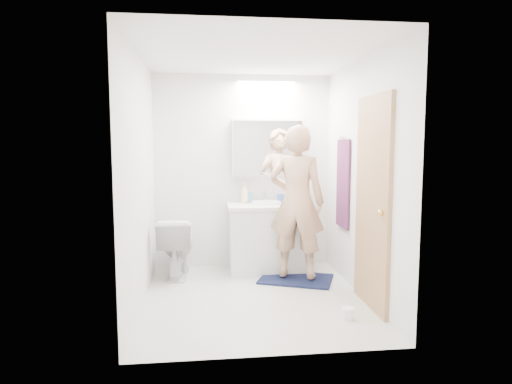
{
  "coord_description": "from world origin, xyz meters",
  "views": [
    {
      "loc": [
        -0.49,
        -4.34,
        1.56
      ],
      "look_at": [
        0.05,
        0.25,
        1.05
      ],
      "focal_mm": 31.33,
      "sensor_mm": 36.0,
      "label": 1
    }
  ],
  "objects": [
    {
      "name": "ceiling",
      "position": [
        0.0,
        0.0,
        2.4
      ],
      "size": [
        2.5,
        2.5,
        0.0
      ],
      "primitive_type": "plane",
      "rotation": [
        3.14,
        0.0,
        0.0
      ],
      "color": "white",
      "rests_on": "floor"
    },
    {
      "name": "bath_rug",
      "position": [
        0.54,
        0.53,
        0.01
      ],
      "size": [
        0.95,
        0.81,
        0.02
      ],
      "primitive_type": "cube",
      "rotation": [
        0.0,
        0.0,
        -0.38
      ],
      "color": "#121F38",
      "rests_on": "floor"
    },
    {
      "name": "countertop",
      "position": [
        0.26,
        0.96,
        0.8
      ],
      "size": [
        0.95,
        0.58,
        0.04
      ],
      "primitive_type": "cube",
      "color": "silver",
      "rests_on": "vanity_cabinet"
    },
    {
      "name": "wall_back",
      "position": [
        0.0,
        1.25,
        1.2
      ],
      "size": [
        2.5,
        0.0,
        2.5
      ],
      "primitive_type": "plane",
      "rotation": [
        1.57,
        0.0,
        0.0
      ],
      "color": "white",
      "rests_on": "floor"
    },
    {
      "name": "faucet",
      "position": [
        0.26,
        1.19,
        0.9
      ],
      "size": [
        0.02,
        0.02,
        0.16
      ],
      "primitive_type": "cylinder",
      "color": "silver",
      "rests_on": "countertop"
    },
    {
      "name": "sink_basin",
      "position": [
        0.26,
        0.99,
        0.84
      ],
      "size": [
        0.36,
        0.36,
        0.03
      ],
      "primitive_type": "cylinder",
      "color": "white",
      "rests_on": "countertop"
    },
    {
      "name": "toothbrush_cup",
      "position": [
        0.46,
        1.12,
        0.87
      ],
      "size": [
        0.1,
        0.1,
        0.1
      ],
      "primitive_type": "imported",
      "rotation": [
        0.0,
        0.0,
        0.01
      ],
      "color": "#3A54AF",
      "rests_on": "countertop"
    },
    {
      "name": "soap_bottle_a",
      "position": [
        0.01,
        1.11,
        0.94
      ],
      "size": [
        0.13,
        0.13,
        0.25
      ],
      "primitive_type": "imported",
      "rotation": [
        0.0,
        0.0,
        0.56
      ],
      "color": "beige",
      "rests_on": "countertop"
    },
    {
      "name": "wall_front",
      "position": [
        0.0,
        -1.25,
        1.2
      ],
      "size": [
        2.5,
        0.0,
        2.5
      ],
      "primitive_type": "plane",
      "rotation": [
        -1.57,
        0.0,
        0.0
      ],
      "color": "white",
      "rests_on": "floor"
    },
    {
      "name": "soap_bottle_b",
      "position": [
        0.06,
        1.15,
        0.91
      ],
      "size": [
        0.11,
        0.11,
        0.17
      ],
      "primitive_type": "imported",
      "rotation": [
        0.0,
        0.0,
        -0.8
      ],
      "color": "#5594B7",
      "rests_on": "countertop"
    },
    {
      "name": "medicine_cabinet",
      "position": [
        0.3,
        1.18,
        1.5
      ],
      "size": [
        0.88,
        0.14,
        0.7
      ],
      "primitive_type": "cube",
      "color": "white",
      "rests_on": "wall_back"
    },
    {
      "name": "towel",
      "position": [
        1.08,
        0.55,
        1.1
      ],
      "size": [
        0.02,
        0.42,
        1.0
      ],
      "primitive_type": "cube",
      "color": "#13273C",
      "rests_on": "wall_right"
    },
    {
      "name": "person",
      "position": [
        0.54,
        0.53,
        0.9
      ],
      "size": [
        0.73,
        0.61,
        1.71
      ],
      "primitive_type": "imported",
      "rotation": [
        0.0,
        0.0,
        2.76
      ],
      "color": "tan",
      "rests_on": "bath_rug"
    },
    {
      "name": "wall_left",
      "position": [
        -1.1,
        0.0,
        1.2
      ],
      "size": [
        0.0,
        2.5,
        2.5
      ],
      "primitive_type": "plane",
      "rotation": [
        1.57,
        0.0,
        1.57
      ],
      "color": "white",
      "rests_on": "floor"
    },
    {
      "name": "toilet",
      "position": [
        -0.82,
        0.85,
        0.35
      ],
      "size": [
        0.43,
        0.71,
        0.7
      ],
      "primitive_type": "imported",
      "rotation": [
        0.0,
        0.0,
        3.09
      ],
      "color": "white",
      "rests_on": "floor"
    },
    {
      "name": "door_knob",
      "position": [
        1.04,
        -0.65,
        0.95
      ],
      "size": [
        0.06,
        0.06,
        0.06
      ],
      "primitive_type": "sphere",
      "color": "gold",
      "rests_on": "door"
    },
    {
      "name": "vanity_cabinet",
      "position": [
        0.26,
        0.96,
        0.39
      ],
      "size": [
        0.9,
        0.55,
        0.78
      ],
      "primitive_type": "cube",
      "color": "silver",
      "rests_on": "floor"
    },
    {
      "name": "mirror_panel",
      "position": [
        0.3,
        1.1,
        1.5
      ],
      "size": [
        0.84,
        0.01,
        0.66
      ],
      "primitive_type": "cube",
      "color": "silver",
      "rests_on": "medicine_cabinet"
    },
    {
      "name": "door",
      "position": [
        1.08,
        -0.35,
        1.0
      ],
      "size": [
        0.04,
        0.8,
        2.0
      ],
      "primitive_type": "cube",
      "color": "tan",
      "rests_on": "wall_right"
    },
    {
      "name": "toilet_paper_roll",
      "position": [
        0.77,
        -0.63,
        0.05
      ],
      "size": [
        0.11,
        0.11,
        0.1
      ],
      "primitive_type": "cylinder",
      "color": "white",
      "rests_on": "floor"
    },
    {
      "name": "floor",
      "position": [
        0.0,
        0.0,
        0.0
      ],
      "size": [
        2.5,
        2.5,
        0.0
      ],
      "primitive_type": "plane",
      "color": "silver",
      "rests_on": "ground"
    },
    {
      "name": "wall_right",
      "position": [
        1.1,
        0.0,
        1.2
      ],
      "size": [
        0.0,
        2.5,
        2.5
      ],
      "primitive_type": "plane",
      "rotation": [
        1.57,
        0.0,
        -1.57
      ],
      "color": "white",
      "rests_on": "floor"
    },
    {
      "name": "towel_hook",
      "position": [
        1.07,
        0.55,
        1.62
      ],
      "size": [
        0.07,
        0.02,
        0.02
      ],
      "primitive_type": "cylinder",
      "rotation": [
        0.0,
        1.57,
        0.0
      ],
      "color": "silver",
      "rests_on": "wall_right"
    }
  ]
}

